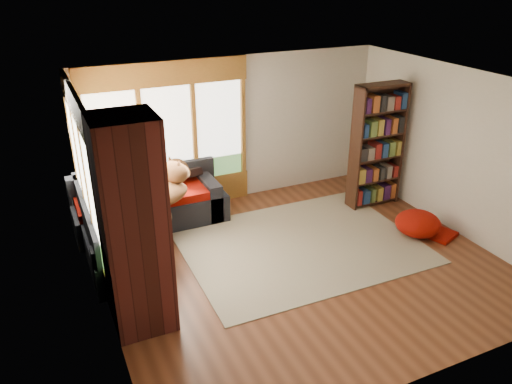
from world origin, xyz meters
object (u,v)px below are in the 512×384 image
object	(u,v)px
area_rug	(301,245)
bookshelf	(377,146)
sectional_sofa	(141,221)
dog_tan	(163,190)
dog_brindle	(153,213)
pouf	(418,223)
brick_chimney	(134,228)

from	to	relation	value
area_rug	bookshelf	xyz separation A→B (m)	(1.91, 0.77, 1.09)
area_rug	sectional_sofa	bearing A→B (deg)	149.94
dog_tan	dog_brindle	world-z (taller)	dog_tan
area_rug	bookshelf	world-z (taller)	bookshelf
pouf	dog_brindle	distance (m)	4.17
bookshelf	dog_brindle	world-z (taller)	bookshelf
sectional_sofa	dog_tan	distance (m)	0.65
area_rug	dog_tan	xyz separation A→B (m)	(-1.82, 1.13, 0.82)
sectional_sofa	dog_brindle	world-z (taller)	dog_brindle
sectional_sofa	bookshelf	world-z (taller)	bookshelf
sectional_sofa	pouf	xyz separation A→B (m)	(4.06, -1.75, -0.10)
dog_brindle	bookshelf	bearing A→B (deg)	-80.27
brick_chimney	dog_tan	bearing A→B (deg)	66.99
bookshelf	dog_brindle	bearing A→B (deg)	-176.78
bookshelf	dog_tan	world-z (taller)	bookshelf
bookshelf	pouf	distance (m)	1.54
dog_brindle	sectional_sofa	bearing A→B (deg)	10.88
sectional_sofa	dog_brindle	xyz separation A→B (m)	(0.06, -0.72, 0.46)
brick_chimney	pouf	xyz separation A→B (m)	(4.51, 0.30, -1.09)
bookshelf	pouf	world-z (taller)	bookshelf
area_rug	dog_brindle	xyz separation A→B (m)	(-2.13, 0.54, 0.76)
pouf	brick_chimney	bearing A→B (deg)	-176.20
area_rug	brick_chimney	bearing A→B (deg)	-163.45
sectional_sofa	area_rug	bearing A→B (deg)	-28.91
brick_chimney	dog_tan	xyz separation A→B (m)	(0.81, 1.91, -0.48)
brick_chimney	dog_brindle	size ratio (longest dim) A/B	2.96
dog_brindle	brick_chimney	bearing A→B (deg)	165.76
brick_chimney	sectional_sofa	bearing A→B (deg)	77.71
pouf	dog_tan	bearing A→B (deg)	156.45
area_rug	dog_tan	distance (m)	2.29
sectional_sofa	bookshelf	bearing A→B (deg)	-5.78
brick_chimney	bookshelf	bearing A→B (deg)	18.86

